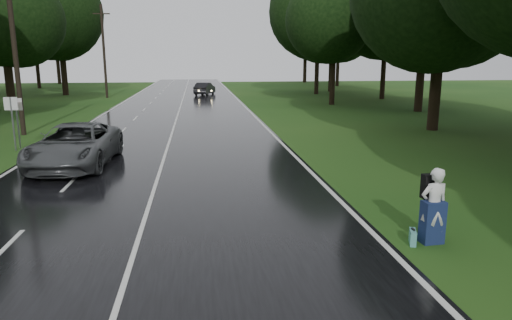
{
  "coord_description": "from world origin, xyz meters",
  "views": [
    {
      "loc": [
        1.5,
        -8.54,
        4.34
      ],
      "look_at": [
        3.36,
        6.02,
        1.1
      ],
      "focal_mm": 32.46,
      "sensor_mm": 36.0,
      "label": 1
    }
  ],
  "objects": [
    {
      "name": "far_car",
      "position": [
        2.48,
        48.0,
        0.77
      ],
      "size": [
        2.75,
        4.69,
        1.46
      ],
      "primitive_type": "imported",
      "rotation": [
        0.0,
        0.0,
        2.85
      ],
      "color": "black",
      "rests_on": "road"
    },
    {
      "name": "utility_pole_far",
      "position": [
        -8.5,
        45.37,
        0.0
      ],
      "size": [
        1.8,
        0.28,
        10.06
      ],
      "primitive_type": null,
      "color": "black",
      "rests_on": "ground"
    },
    {
      "name": "road_sign_b",
      "position": [
        -7.2,
        15.15,
        0.0
      ],
      "size": [
        0.59,
        0.1,
        2.45
      ],
      "primitive_type": null,
      "color": "white",
      "rests_on": "ground"
    },
    {
      "name": "tree_left_f",
      "position": [
        -14.17,
        50.05,
        0.0
      ],
      "size": [
        10.31,
        10.31,
        16.1
      ],
      "primitive_type": null,
      "color": "black",
      "rests_on": "ground"
    },
    {
      "name": "grey_car",
      "position": [
        -3.46,
        10.71,
        0.89
      ],
      "size": [
        3.08,
        6.22,
        1.7
      ],
      "primitive_type": "imported",
      "rotation": [
        0.0,
        0.0,
        6.24
      ],
      "color": "#4B4E50",
      "rests_on": "road"
    },
    {
      "name": "road_sign_a",
      "position": [
        -7.2,
        14.55,
        0.0
      ],
      "size": [
        0.61,
        0.1,
        2.56
      ],
      "primitive_type": null,
      "color": "white",
      "rests_on": "ground"
    },
    {
      "name": "ground",
      "position": [
        0.0,
        0.0,
        0.0
      ],
      "size": [
        160.0,
        160.0,
        0.0
      ],
      "primitive_type": "plane",
      "color": "#254A16",
      "rests_on": "ground"
    },
    {
      "name": "tree_right_d",
      "position": [
        15.92,
        18.21,
        0.0
      ],
      "size": [
        8.9,
        8.9,
        13.9
      ],
      "primitive_type": null,
      "color": "black",
      "rests_on": "ground"
    },
    {
      "name": "tree_right_e",
      "position": [
        14.31,
        34.59,
        0.0
      ],
      "size": [
        9.14,
        9.14,
        14.29
      ],
      "primitive_type": null,
      "color": "black",
      "rests_on": "ground"
    },
    {
      "name": "utility_pole_mid",
      "position": [
        -8.5,
        19.41,
        0.0
      ],
      "size": [
        1.8,
        0.28,
        9.72
      ],
      "primitive_type": null,
      "color": "black",
      "rests_on": "ground"
    },
    {
      "name": "hitchhiker",
      "position": [
        7.0,
        1.3,
        0.86
      ],
      "size": [
        0.71,
        0.65,
        1.85
      ],
      "color": "silver",
      "rests_on": "ground"
    },
    {
      "name": "lane_center",
      "position": [
        0.0,
        20.0,
        0.04
      ],
      "size": [
        0.12,
        140.0,
        0.01
      ],
      "primitive_type": "cube",
      "color": "silver",
      "rests_on": "road"
    },
    {
      "name": "road",
      "position": [
        0.0,
        20.0,
        0.02
      ],
      "size": [
        12.0,
        140.0,
        0.04
      ],
      "primitive_type": "cube",
      "color": "black",
      "rests_on": "ground"
    },
    {
      "name": "tree_left_e",
      "position": [
        -14.12,
        33.16,
        0.0
      ],
      "size": [
        8.58,
        8.58,
        13.41
      ],
      "primitive_type": null,
      "color": "black",
      "rests_on": "ground"
    },
    {
      "name": "suitcase",
      "position": [
        6.53,
        1.27,
        0.17
      ],
      "size": [
        0.3,
        0.49,
        0.34
      ],
      "primitive_type": "cube",
      "rotation": [
        0.0,
        0.0,
        5.92
      ],
      "color": "teal",
      "rests_on": "ground"
    },
    {
      "name": "tree_right_f",
      "position": [
        16.22,
        47.8,
        0.0
      ],
      "size": [
        10.64,
        10.64,
        16.62
      ],
      "primitive_type": null,
      "color": "black",
      "rests_on": "ground"
    }
  ]
}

